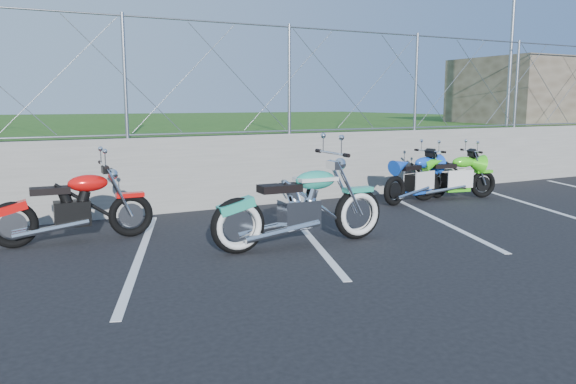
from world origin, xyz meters
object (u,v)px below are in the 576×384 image
sportbike_green (456,178)px  sportbike_blue (418,180)px  naked_orange (76,209)px  cruiser_turquoise (303,209)px

sportbike_green → sportbike_blue: size_ratio=0.98×
naked_orange → sportbike_blue: size_ratio=1.15×
sportbike_green → naked_orange: bearing=-166.5°
sportbike_green → sportbike_blue: 0.84m
naked_orange → sportbike_blue: naked_orange is taller
naked_orange → sportbike_green: 7.05m
sportbike_blue → cruiser_turquoise: bearing=-163.4°
sportbike_green → sportbike_blue: sportbike_blue is taller
cruiser_turquoise → sportbike_green: bearing=23.8°
cruiser_turquoise → naked_orange: 3.08m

